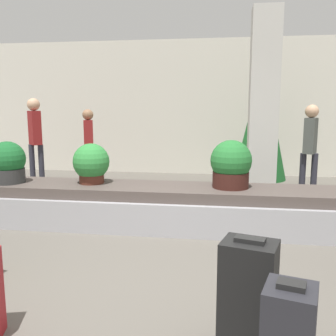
# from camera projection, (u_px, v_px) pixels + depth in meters

# --- Properties ---
(ground_plane) EXTENTS (18.00, 18.00, 0.00)m
(ground_plane) POSITION_uv_depth(u_px,v_px,m) (141.00, 283.00, 3.47)
(ground_plane) COLOR #59544C
(back_wall) EXTENTS (18.00, 0.06, 3.20)m
(back_wall) POSITION_uv_depth(u_px,v_px,m) (193.00, 108.00, 8.98)
(back_wall) COLOR beige
(back_wall) RESTS_ON ground_plane
(carousel) EXTENTS (8.11, 0.96, 0.56)m
(carousel) POSITION_uv_depth(u_px,v_px,m) (168.00, 207.00, 5.11)
(carousel) COLOR #9E9EA3
(carousel) RESTS_ON ground_plane
(pillar) EXTENTS (0.46, 0.46, 3.20)m
(pillar) POSITION_uv_depth(u_px,v_px,m) (263.00, 108.00, 6.20)
(pillar) COLOR beige
(pillar) RESTS_ON ground_plane
(suitcase_3) EXTENTS (0.41, 0.36, 0.79)m
(suitcase_3) POSITION_uv_depth(u_px,v_px,m) (248.00, 296.00, 2.48)
(suitcase_3) COLOR black
(suitcase_3) RESTS_ON ground_plane
(potted_plant_0) EXTENTS (0.55, 0.55, 0.63)m
(potted_plant_0) POSITION_uv_depth(u_px,v_px,m) (231.00, 165.00, 4.94)
(potted_plant_0) COLOR #381914
(potted_plant_0) RESTS_ON carousel
(potted_plant_1) EXTENTS (0.51, 0.51, 0.56)m
(potted_plant_1) POSITION_uv_depth(u_px,v_px,m) (91.00, 164.00, 5.23)
(potted_plant_1) COLOR #4C2319
(potted_plant_1) RESTS_ON carousel
(potted_plant_2) EXTENTS (0.50, 0.50, 0.59)m
(potted_plant_2) POSITION_uv_depth(u_px,v_px,m) (8.00, 163.00, 5.26)
(potted_plant_2) COLOR #2D2D2D
(potted_plant_2) RESTS_ON carousel
(traveler_0) EXTENTS (0.31, 0.36, 1.58)m
(traveler_0) POSITION_uv_depth(u_px,v_px,m) (89.00, 141.00, 7.66)
(traveler_0) COLOR #282833
(traveler_0) RESTS_ON ground_plane
(traveler_1) EXTENTS (0.31, 0.37, 1.66)m
(traveler_1) POSITION_uv_depth(u_px,v_px,m) (310.00, 143.00, 6.67)
(traveler_1) COLOR #282833
(traveler_1) RESTS_ON ground_plane
(traveler_2) EXTENTS (0.35, 0.35, 1.80)m
(traveler_2) POSITION_uv_depth(u_px,v_px,m) (35.00, 133.00, 7.60)
(traveler_2) COLOR #282833
(traveler_2) RESTS_ON ground_plane
(decorated_tree) EXTENTS (1.05, 1.05, 2.54)m
(decorated_tree) POSITION_uv_depth(u_px,v_px,m) (261.00, 120.00, 7.43)
(decorated_tree) COLOR #4C331E
(decorated_tree) RESTS_ON ground_plane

